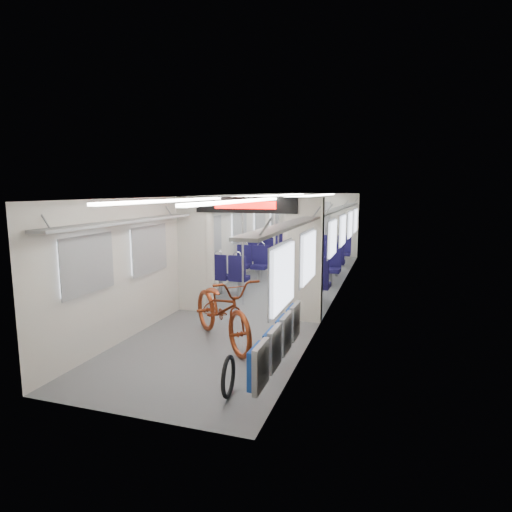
{
  "coord_description": "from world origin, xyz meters",
  "views": [
    {
      "loc": [
        2.65,
        -9.68,
        2.44
      ],
      "look_at": [
        -0.01,
        -1.42,
        1.08
      ],
      "focal_mm": 30.0,
      "sensor_mm": 36.0,
      "label": 1
    }
  ],
  "objects_px": {
    "bicycle": "(222,309)",
    "stanchion_far_left": "(278,237)",
    "seat_bay_far_right": "(333,253)",
    "seat_bay_near_right": "(315,269)",
    "bike_hoop_b": "(263,356)",
    "bike_hoop_a": "(228,379)",
    "stanchion_near_right": "(274,252)",
    "seat_bay_far_left": "(272,250)",
    "stanchion_near_left": "(243,252)",
    "bike_hoop_c": "(278,338)",
    "seat_bay_near_left": "(241,267)",
    "stanchion_far_right": "(307,237)",
    "flip_bench": "(278,340)"
  },
  "relations": [
    {
      "from": "seat_bay_near_left",
      "to": "seat_bay_near_right",
      "type": "relative_size",
      "value": 0.83
    },
    {
      "from": "seat_bay_far_left",
      "to": "stanchion_far_left",
      "type": "relative_size",
      "value": 0.93
    },
    {
      "from": "seat_bay_far_right",
      "to": "seat_bay_far_left",
      "type": "bearing_deg",
      "value": -176.11
    },
    {
      "from": "bike_hoop_b",
      "to": "seat_bay_far_left",
      "type": "relative_size",
      "value": 0.2
    },
    {
      "from": "bicycle",
      "to": "bike_hoop_a",
      "type": "distance_m",
      "value": 1.86
    },
    {
      "from": "bicycle",
      "to": "bike_hoop_c",
      "type": "relative_size",
      "value": 4.52
    },
    {
      "from": "stanchion_near_left",
      "to": "stanchion_near_right",
      "type": "relative_size",
      "value": 1.0
    },
    {
      "from": "seat_bay_far_right",
      "to": "seat_bay_near_right",
      "type": "bearing_deg",
      "value": -90.0
    },
    {
      "from": "seat_bay_near_right",
      "to": "seat_bay_far_right",
      "type": "distance_m",
      "value": 3.03
    },
    {
      "from": "seat_bay_far_right",
      "to": "stanchion_far_left",
      "type": "relative_size",
      "value": 0.87
    },
    {
      "from": "seat_bay_near_right",
      "to": "stanchion_far_left",
      "type": "xyz_separation_m",
      "value": [
        -1.27,
        1.35,
        0.57
      ]
    },
    {
      "from": "bike_hoop_c",
      "to": "stanchion_near_left",
      "type": "bearing_deg",
      "value": 121.14
    },
    {
      "from": "seat_bay_near_left",
      "to": "stanchion_near_left",
      "type": "xyz_separation_m",
      "value": [
        0.61,
        -1.58,
        0.63
      ]
    },
    {
      "from": "flip_bench",
      "to": "stanchion_far_right",
      "type": "relative_size",
      "value": 0.91
    },
    {
      "from": "stanchion_near_left",
      "to": "seat_bay_far_right",
      "type": "bearing_deg",
      "value": 74.61
    },
    {
      "from": "seat_bay_near_left",
      "to": "seat_bay_near_right",
      "type": "xyz_separation_m",
      "value": [
        1.87,
        -0.02,
        0.05
      ]
    },
    {
      "from": "seat_bay_far_left",
      "to": "stanchion_near_right",
      "type": "bearing_deg",
      "value": -73.78
    },
    {
      "from": "bike_hoop_b",
      "to": "seat_bay_near_left",
      "type": "xyz_separation_m",
      "value": [
        -1.98,
        4.62,
        0.33
      ]
    },
    {
      "from": "bicycle",
      "to": "seat_bay_near_right",
      "type": "relative_size",
      "value": 0.91
    },
    {
      "from": "stanchion_near_right",
      "to": "seat_bay_far_left",
      "type": "bearing_deg",
      "value": 106.22
    },
    {
      "from": "flip_bench",
      "to": "bike_hoop_c",
      "type": "height_order",
      "value": "flip_bench"
    },
    {
      "from": "flip_bench",
      "to": "seat_bay_far_right",
      "type": "relative_size",
      "value": 1.04
    },
    {
      "from": "seat_bay_near_left",
      "to": "seat_bay_far_left",
      "type": "height_order",
      "value": "seat_bay_far_left"
    },
    {
      "from": "seat_bay_near_right",
      "to": "stanchion_near_right",
      "type": "height_order",
      "value": "stanchion_near_right"
    },
    {
      "from": "bike_hoop_a",
      "to": "bike_hoop_c",
      "type": "bearing_deg",
      "value": 83.35
    },
    {
      "from": "seat_bay_far_left",
      "to": "stanchion_far_right",
      "type": "height_order",
      "value": "stanchion_far_right"
    },
    {
      "from": "bike_hoop_a",
      "to": "bike_hoop_b",
      "type": "height_order",
      "value": "bike_hoop_a"
    },
    {
      "from": "flip_bench",
      "to": "stanchion_far_right",
      "type": "xyz_separation_m",
      "value": [
        -0.96,
        6.64,
        0.57
      ]
    },
    {
      "from": "bike_hoop_a",
      "to": "stanchion_near_left",
      "type": "xyz_separation_m",
      "value": [
        -1.21,
        3.9,
        0.92
      ]
    },
    {
      "from": "flip_bench",
      "to": "stanchion_far_left",
      "type": "bearing_deg",
      "value": 104.96
    },
    {
      "from": "stanchion_near_right",
      "to": "stanchion_near_left",
      "type": "bearing_deg",
      "value": -160.74
    },
    {
      "from": "stanchion_far_right",
      "to": "seat_bay_far_left",
      "type": "bearing_deg",
      "value": 137.54
    },
    {
      "from": "bike_hoop_a",
      "to": "seat_bay_near_right",
      "type": "height_order",
      "value": "seat_bay_near_right"
    },
    {
      "from": "stanchion_near_right",
      "to": "seat_bay_near_left",
      "type": "bearing_deg",
      "value": 132.21
    },
    {
      "from": "seat_bay_near_left",
      "to": "stanchion_near_right",
      "type": "bearing_deg",
      "value": -47.79
    },
    {
      "from": "bike_hoop_c",
      "to": "seat_bay_near_right",
      "type": "relative_size",
      "value": 0.2
    },
    {
      "from": "seat_bay_far_right",
      "to": "flip_bench",
      "type": "bearing_deg",
      "value": -86.99
    },
    {
      "from": "bike_hoop_a",
      "to": "stanchion_near_left",
      "type": "bearing_deg",
      "value": 107.19
    },
    {
      "from": "seat_bay_far_left",
      "to": "stanchion_near_right",
      "type": "xyz_separation_m",
      "value": [
        1.23,
        -4.24,
        0.6
      ]
    },
    {
      "from": "bike_hoop_b",
      "to": "seat_bay_far_right",
      "type": "xyz_separation_m",
      "value": [
        -0.11,
        7.62,
        0.34
      ]
    },
    {
      "from": "stanchion_far_left",
      "to": "seat_bay_far_right",
      "type": "bearing_deg",
      "value": 52.9
    },
    {
      "from": "bike_hoop_c",
      "to": "stanchion_far_right",
      "type": "relative_size",
      "value": 0.2
    },
    {
      "from": "bike_hoop_a",
      "to": "bike_hoop_c",
      "type": "distance_m",
      "value": 1.61
    },
    {
      "from": "bicycle",
      "to": "bike_hoop_a",
      "type": "height_order",
      "value": "bicycle"
    },
    {
      "from": "flip_bench",
      "to": "seat_bay_far_left",
      "type": "xyz_separation_m",
      "value": [
        -2.29,
        7.85,
        -0.03
      ]
    },
    {
      "from": "bike_hoop_b",
      "to": "stanchion_far_left",
      "type": "xyz_separation_m",
      "value": [
        -1.38,
        5.95,
        0.96
      ]
    },
    {
      "from": "bike_hoop_c",
      "to": "stanchion_near_right",
      "type": "relative_size",
      "value": 0.2
    },
    {
      "from": "bike_hoop_c",
      "to": "bike_hoop_b",
      "type": "bearing_deg",
      "value": -91.53
    },
    {
      "from": "bike_hoop_a",
      "to": "stanchion_far_left",
      "type": "height_order",
      "value": "stanchion_far_left"
    },
    {
      "from": "bicycle",
      "to": "stanchion_far_left",
      "type": "relative_size",
      "value": 0.92
    }
  ]
}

